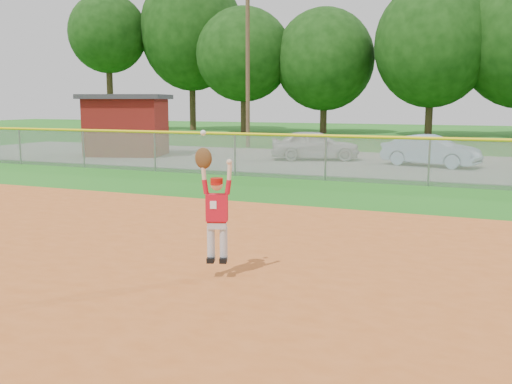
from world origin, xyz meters
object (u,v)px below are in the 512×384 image
(car_white_a, at_px, (315,145))
(car_blue, at_px, (431,151))
(ballplayer, at_px, (215,206))
(utility_shed, at_px, (127,125))

(car_white_a, bearing_deg, car_blue, -116.79)
(car_white_a, height_order, ballplayer, ballplayer)
(utility_shed, bearing_deg, car_white_a, 8.30)
(car_blue, height_order, ballplayer, ballplayer)
(car_white_a, distance_m, ballplayer, 17.71)
(car_white_a, bearing_deg, ballplayer, 172.54)
(car_white_a, xyz_separation_m, utility_shed, (-9.14, -1.33, 0.81))
(car_white_a, distance_m, car_blue, 5.12)
(utility_shed, bearing_deg, car_blue, 2.70)
(car_blue, bearing_deg, ballplayer, -170.14)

